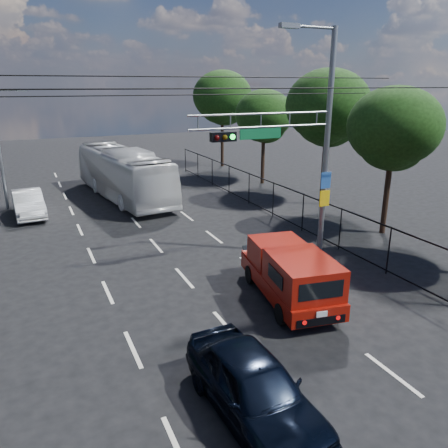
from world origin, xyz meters
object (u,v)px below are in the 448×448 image
signal_mast (303,138)px  red_pickup (290,273)px  white_bus (123,173)px  navy_hatchback (254,387)px  white_van (28,203)px

signal_mast → red_pickup: signal_mast is taller
red_pickup → white_bus: 17.32m
red_pickup → signal_mast: bearing=52.4°
signal_mast → white_bus: signal_mast is taller
signal_mast → navy_hatchback: 10.98m
signal_mast → white_van: 16.57m
navy_hatchback → white_van: navy_hatchback is taller
navy_hatchback → white_bus: white_bus is taller
red_pickup → navy_hatchback: 5.92m
white_bus → white_van: size_ratio=2.65×
signal_mast → red_pickup: bearing=-127.6°
signal_mast → white_van: (-10.60, 11.90, -4.50)m
signal_mast → white_van: size_ratio=2.11×
white_bus → white_van: 6.39m
white_bus → white_van: bearing=-168.8°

